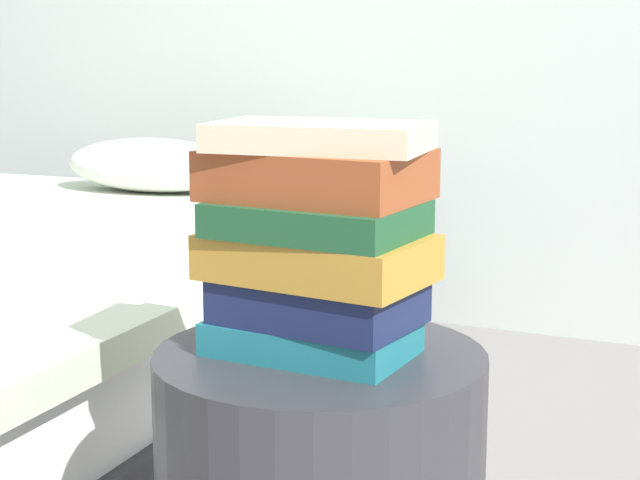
{
  "coord_description": "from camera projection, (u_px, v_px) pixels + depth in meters",
  "views": [
    {
      "loc": [
        0.52,
        -1.13,
        0.9
      ],
      "look_at": [
        0.0,
        0.0,
        0.66
      ],
      "focal_mm": 57.27,
      "sensor_mm": 36.0,
      "label": 1
    }
  ],
  "objects": [
    {
      "name": "book_rust",
      "position": [
        317.0,
        175.0,
        1.26
      ],
      "size": [
        0.27,
        0.2,
        0.06
      ],
      "primitive_type": "cube",
      "rotation": [
        0.0,
        0.0,
        -0.07
      ],
      "color": "#994723",
      "rests_on": "book_forest"
    },
    {
      "name": "book_teal",
      "position": [
        311.0,
        338.0,
        1.29
      ],
      "size": [
        0.25,
        0.17,
        0.04
      ],
      "primitive_type": "cube",
      "rotation": [
        0.0,
        0.0,
        -0.05
      ],
      "color": "#1E727F",
      "rests_on": "side_table"
    },
    {
      "name": "book_cream",
      "position": [
        317.0,
        136.0,
        1.25
      ],
      "size": [
        0.27,
        0.18,
        0.03
      ],
      "primitive_type": "cube",
      "rotation": [
        0.0,
        0.0,
        0.1
      ],
      "color": "beige",
      "rests_on": "book_rust"
    },
    {
      "name": "book_navy",
      "position": [
        319.0,
        301.0,
        1.28
      ],
      "size": [
        0.25,
        0.18,
        0.06
      ],
      "primitive_type": "cube",
      "rotation": [
        0.0,
        0.0,
        -0.11
      ],
      "color": "#19234C",
      "rests_on": "book_teal"
    },
    {
      "name": "book_ochre",
      "position": [
        320.0,
        258.0,
        1.26
      ],
      "size": [
        0.29,
        0.2,
        0.06
      ],
      "primitive_type": "cube",
      "rotation": [
        0.0,
        0.0,
        -0.11
      ],
      "color": "#B7842D",
      "rests_on": "book_navy"
    },
    {
      "name": "book_forest",
      "position": [
        320.0,
        219.0,
        1.25
      ],
      "size": [
        0.25,
        0.19,
        0.04
      ],
      "primitive_type": "cube",
      "rotation": [
        0.0,
        0.0,
        -0.07
      ],
      "color": "#1E512D",
      "rests_on": "book_ochre"
    }
  ]
}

